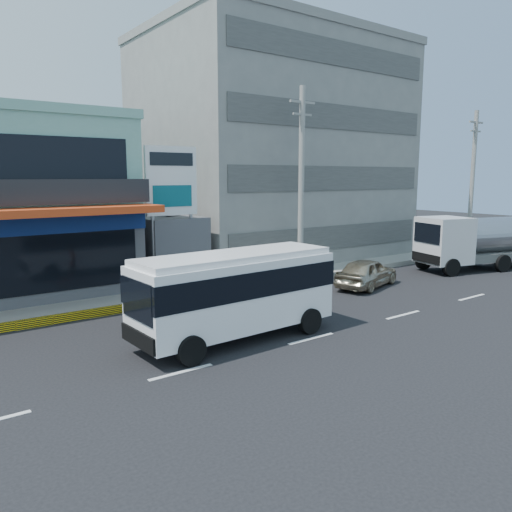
{
  "coord_description": "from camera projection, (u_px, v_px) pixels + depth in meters",
  "views": [
    {
      "loc": [
        -11.27,
        -12.12,
        5.52
      ],
      "look_at": [
        0.99,
        4.54,
        2.2
      ],
      "focal_mm": 35.0,
      "sensor_mm": 36.0,
      "label": 1
    }
  ],
  "objects": [
    {
      "name": "minibus",
      "position": [
        235.0,
        288.0,
        16.78
      ],
      "size": [
        7.23,
        2.72,
        2.99
      ],
      "color": "white",
      "rests_on": "ground"
    },
    {
      "name": "motorcycle_rider",
      "position": [
        147.0,
        310.0,
        18.23
      ],
      "size": [
        1.64,
        0.79,
        2.02
      ],
      "color": "#62200E",
      "rests_on": "ground"
    },
    {
      "name": "ground",
      "position": [
        311.0,
        339.0,
        17.11
      ],
      "size": [
        120.0,
        120.0,
        0.0
      ],
      "primitive_type": "plane",
      "color": "black",
      "rests_on": "ground"
    },
    {
      "name": "utility_pole_far",
      "position": [
        472.0,
        181.0,
        35.06
      ],
      "size": [
        1.6,
        0.3,
        10.0
      ],
      "color": "#999993",
      "rests_on": "ground"
    },
    {
      "name": "utility_pole_near",
      "position": [
        301.0,
        183.0,
        25.69
      ],
      "size": [
        1.6,
        0.3,
        10.0
      ],
      "color": "#999993",
      "rests_on": "ground"
    },
    {
      "name": "sedan",
      "position": [
        367.0,
        273.0,
        25.01
      ],
      "size": [
        4.64,
        2.87,
        1.47
      ],
      "primitive_type": "imported",
      "rotation": [
        0.0,
        0.0,
        1.85
      ],
      "color": "tan",
      "rests_on": "ground"
    },
    {
      "name": "tanker_truck",
      "position": [
        477.0,
        241.0,
        29.57
      ],
      "size": [
        8.44,
        4.44,
        3.19
      ],
      "color": "silver",
      "rests_on": "ground"
    },
    {
      "name": "satellite_dish",
      "position": [
        165.0,
        215.0,
        25.29
      ],
      "size": [
        1.5,
        1.5,
        0.15
      ],
      "primitive_type": "cylinder",
      "color": "slate",
      "rests_on": "gap_structure"
    },
    {
      "name": "concrete_building",
      "position": [
        272.0,
        154.0,
        33.78
      ],
      "size": [
        16.0,
        12.0,
        14.0
      ],
      "primitive_type": "cube",
      "color": "gray",
      "rests_on": "ground"
    },
    {
      "name": "billboard",
      "position": [
        171.0,
        189.0,
        23.35
      ],
      "size": [
        2.6,
        0.18,
        6.9
      ],
      "color": "gray",
      "rests_on": "ground"
    },
    {
      "name": "sidewalk",
      "position": [
        261.0,
        274.0,
        27.57
      ],
      "size": [
        70.0,
        5.0,
        0.3
      ],
      "primitive_type": "cube",
      "color": "gray",
      "rests_on": "ground"
    },
    {
      "name": "gap_structure",
      "position": [
        157.0,
        248.0,
        26.37
      ],
      "size": [
        3.0,
        6.0,
        3.5
      ],
      "primitive_type": "cube",
      "color": "#4A4B50",
      "rests_on": "ground"
    }
  ]
}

